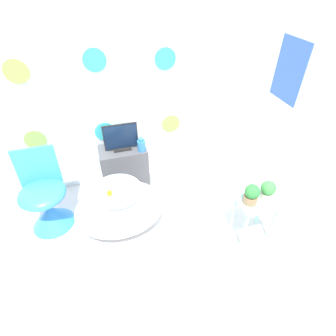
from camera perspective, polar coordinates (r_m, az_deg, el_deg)
name	(u,v)px	position (r m, az deg, el deg)	size (l,w,h in m)	color
ground_plane	(143,326)	(2.47, -5.45, -31.08)	(12.00, 12.00, 0.00)	silver
wall_back_dotted	(98,82)	(2.94, -14.96, 17.59)	(4.21, 0.05, 2.60)	white
wall_right	(291,102)	(2.65, 25.29, 12.92)	(0.06, 2.88, 2.60)	silver
bathtub	(120,209)	(2.76, -10.42, -8.84)	(0.90, 0.59, 0.58)	white
rubber_duck	(109,193)	(2.49, -12.63, -5.29)	(0.06, 0.06, 0.07)	yellow
chair	(47,204)	(3.05, -24.85, -7.16)	(0.47, 0.47, 0.88)	#338CE0
tv_cabinet	(125,168)	(3.26, -9.37, 0.00)	(0.55, 0.32, 0.58)	#4C4C51
tv	(121,138)	(3.01, -10.22, 6.39)	(0.38, 0.12, 0.32)	black
vase	(141,145)	(3.00, -5.80, 4.95)	(0.09, 0.09, 0.16)	#2D72B7
side_table	(255,210)	(2.75, 18.50, -8.63)	(0.37, 0.28, 0.49)	#99E0D8
potted_plant_left	(252,194)	(2.56, 17.73, -5.47)	(0.14, 0.14, 0.21)	#8C6B4C
potted_plant_right	(268,190)	(2.64, 20.88, -4.53)	(0.14, 0.14, 0.21)	beige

